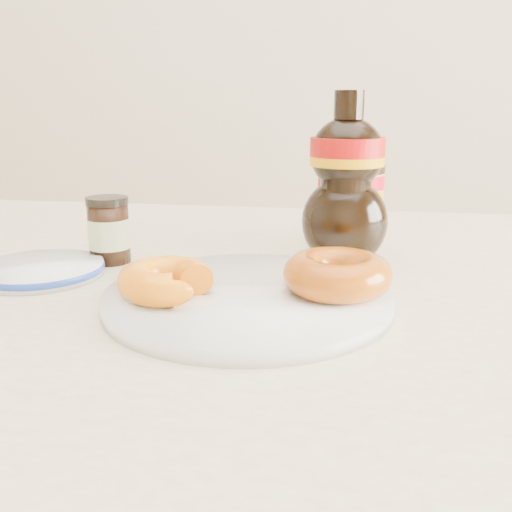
% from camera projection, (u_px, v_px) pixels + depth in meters
% --- Properties ---
extents(dining_table, '(1.40, 0.90, 0.75)m').
position_uv_depth(dining_table, '(288.00, 355.00, 0.63)').
color(dining_table, '#F5EABB').
rests_on(dining_table, ground).
extents(plate, '(0.27, 0.27, 0.01)m').
position_uv_depth(plate, '(248.00, 297.00, 0.55)').
color(plate, white).
rests_on(plate, dining_table).
extents(donut_bitten, '(0.11, 0.11, 0.03)m').
position_uv_depth(donut_bitten, '(166.00, 280.00, 0.52)').
color(donut_bitten, orange).
rests_on(donut_bitten, plate).
extents(donut_whole, '(0.10, 0.10, 0.04)m').
position_uv_depth(donut_whole, '(337.00, 274.00, 0.54)').
color(donut_whole, '#9A3E09').
rests_on(donut_whole, plate).
extents(nutella_jar, '(0.09, 0.09, 0.13)m').
position_uv_depth(nutella_jar, '(350.00, 194.00, 0.77)').
color(nutella_jar, white).
rests_on(nutella_jar, dining_table).
extents(syrup_bottle, '(0.11, 0.10, 0.20)m').
position_uv_depth(syrup_bottle, '(346.00, 179.00, 0.67)').
color(syrup_bottle, black).
rests_on(syrup_bottle, dining_table).
extents(dark_jar, '(0.05, 0.05, 0.08)m').
position_uv_depth(dark_jar, '(109.00, 231.00, 0.68)').
color(dark_jar, black).
rests_on(dark_jar, dining_table).
extents(blue_rim_saucer, '(0.14, 0.14, 0.01)m').
position_uv_depth(blue_rim_saucer, '(40.00, 269.00, 0.63)').
color(blue_rim_saucer, white).
rests_on(blue_rim_saucer, dining_table).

